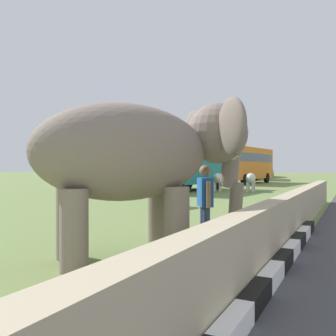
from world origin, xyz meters
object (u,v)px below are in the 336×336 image
object	(u,v)px
bus_orange	(245,162)
cow_near	(162,186)
person_handler	(205,201)
elephant	(142,154)
bus_white	(249,164)
bus_teal	(184,160)
cow_mid	(217,178)
cow_far	(251,179)

from	to	relation	value
bus_orange	cow_near	xyz separation A→B (m)	(-22.45, -2.69, -1.21)
person_handler	elephant	bearing A→B (deg)	153.94
person_handler	bus_white	size ratio (longest dim) A/B	0.18
bus_teal	elephant	bearing A→B (deg)	-157.77
bus_orange	cow_mid	xyz separation A→B (m)	(-12.27, -1.47, -1.21)
bus_white	cow_far	world-z (taller)	bus_white
cow_mid	cow_near	bearing A→B (deg)	-173.17
bus_teal	bus_white	world-z (taller)	same
bus_white	cow_near	distance (m)	34.45
cow_far	bus_orange	bearing A→B (deg)	16.97
person_handler	cow_far	size ratio (longest dim) A/B	0.86
bus_teal	cow_near	size ratio (longest dim) A/B	4.49
bus_orange	cow_mid	bearing A→B (deg)	-173.18
bus_white	cow_far	bearing A→B (deg)	-165.18
person_handler	cow_far	bearing A→B (deg)	11.22
cow_mid	cow_far	distance (m)	2.18
elephant	bus_orange	xyz separation A→B (m)	(29.91, 6.23, 0.24)
bus_orange	cow_far	xyz separation A→B (m)	(-11.58, -3.53, -1.21)
person_handler	bus_orange	bearing A→B (deg)	13.59
cow_mid	cow_far	world-z (taller)	same
cow_near	bus_white	bearing A→B (deg)	8.82
bus_orange	bus_white	xyz separation A→B (m)	(11.57, 2.59, -0.00)
person_handler	cow_far	xyz separation A→B (m)	(16.97, 3.37, -0.06)
bus_white	cow_near	size ratio (longest dim) A/B	4.81
elephant	cow_far	distance (m)	18.55
bus_orange	bus_white	distance (m)	11.86
elephant	bus_orange	size ratio (longest dim) A/B	0.38
person_handler	cow_near	size ratio (longest dim) A/B	0.86
person_handler	cow_near	world-z (taller)	person_handler
person_handler	bus_orange	size ratio (longest dim) A/B	0.16
elephant	cow_far	world-z (taller)	elephant
cow_far	person_handler	bearing A→B (deg)	-168.78
bus_teal	cow_mid	world-z (taller)	bus_teal
elephant	bus_orange	distance (m)	30.55
person_handler	cow_mid	world-z (taller)	person_handler
cow_near	person_handler	bearing A→B (deg)	-145.36
cow_far	cow_near	bearing A→B (deg)	175.54
elephant	cow_far	bearing A→B (deg)	8.38
bus_orange	bus_teal	bearing A→B (deg)	176.91
bus_teal	cow_near	bearing A→B (deg)	-160.39
elephant	bus_white	distance (m)	42.41
bus_white	cow_mid	bearing A→B (deg)	-170.33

